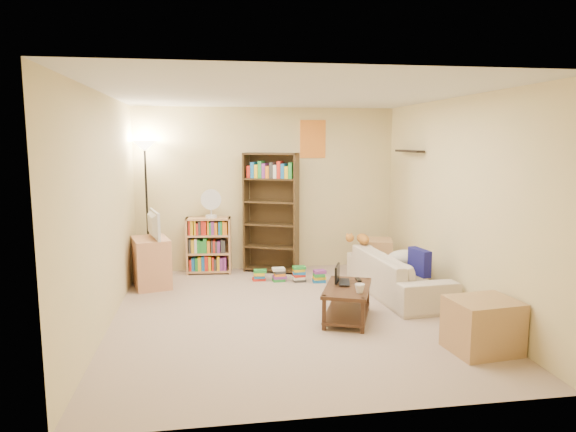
{
  "coord_description": "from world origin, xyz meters",
  "views": [
    {
      "loc": [
        -0.9,
        -5.65,
        2.0
      ],
      "look_at": [
        0.09,
        0.7,
        1.05
      ],
      "focal_mm": 32.0,
      "sensor_mm": 36.0,
      "label": 1
    }
  ],
  "objects": [
    {
      "name": "short_bookshelf",
      "position": [
        -0.91,
        2.05,
        0.43
      ],
      "size": [
        0.68,
        0.32,
        0.85
      ],
      "rotation": [
        0.0,
        0.0,
        -0.09
      ],
      "color": "tan",
      "rests_on": "ground"
    },
    {
      "name": "tv_stand",
      "position": [
        -1.7,
        1.44,
        0.34
      ],
      "size": [
        0.6,
        0.72,
        0.68
      ],
      "primitive_type": "cube",
      "rotation": [
        0.0,
        0.0,
        0.26
      ],
      "color": "tan",
      "rests_on": "ground"
    },
    {
      "name": "floor_lamp",
      "position": [
        -1.8,
        2.05,
        1.59
      ],
      "size": [
        0.34,
        0.34,
        2.0
      ],
      "color": "black",
      "rests_on": "ground"
    },
    {
      "name": "tv_remote",
      "position": [
        0.8,
        -0.05,
        0.39
      ],
      "size": [
        0.06,
        0.16,
        0.02
      ],
      "primitive_type": "cube",
      "rotation": [
        0.0,
        0.0,
        -0.07
      ],
      "color": "black",
      "rests_on": "coffee_table"
    },
    {
      "name": "laptop_screen",
      "position": [
        0.53,
        -0.12,
        0.5
      ],
      "size": [
        0.12,
        0.27,
        0.19
      ],
      "primitive_type": "cube",
      "rotation": [
        0.0,
        0.0,
        -0.37
      ],
      "color": "white",
      "rests_on": "laptop"
    },
    {
      "name": "sofa",
      "position": [
        1.52,
        0.56,
        0.27
      ],
      "size": [
        1.98,
        1.02,
        0.55
      ],
      "primitive_type": "imported",
      "rotation": [
        0.0,
        0.0,
        1.65
      ],
      "color": "#BBAF9B",
      "rests_on": "ground"
    },
    {
      "name": "tall_bookshelf",
      "position": [
        0.03,
        1.99,
        0.96
      ],
      "size": [
        0.86,
        0.58,
        1.82
      ],
      "rotation": [
        0.0,
        0.0,
        -0.41
      ],
      "color": "#3B2A16",
      "rests_on": "ground"
    },
    {
      "name": "television",
      "position": [
        -1.7,
        1.44,
        0.87
      ],
      "size": [
        0.7,
        0.41,
        0.38
      ],
      "primitive_type": "imported",
      "rotation": [
        0.0,
        0.0,
        1.83
      ],
      "color": "black",
      "rests_on": "tv_stand"
    },
    {
      "name": "mug",
      "position": [
        0.67,
        -0.53,
        0.43
      ],
      "size": [
        0.13,
        0.13,
        0.1
      ],
      "primitive_type": "imported",
      "rotation": [
        0.0,
        0.0,
        -0.11
      ],
      "color": "white",
      "rests_on": "coffee_table"
    },
    {
      "name": "desk_fan",
      "position": [
        -0.87,
        2.01,
        1.08
      ],
      "size": [
        0.3,
        0.17,
        0.43
      ],
      "color": "silver",
      "rests_on": "short_bookshelf"
    },
    {
      "name": "end_cabinet",
      "position": [
        1.65,
        -1.32,
        0.25
      ],
      "size": [
        0.66,
        0.57,
        0.51
      ],
      "primitive_type": "cube",
      "rotation": [
        0.0,
        0.0,
        0.11
      ],
      "color": "tan",
      "rests_on": "ground"
    },
    {
      "name": "coffee_table",
      "position": [
        0.61,
        -0.28,
        0.24
      ],
      "size": [
        0.76,
        0.98,
        0.38
      ],
      "rotation": [
        0.0,
        0.0,
        -0.37
      ],
      "color": "#462B1B",
      "rests_on": "ground"
    },
    {
      "name": "side_table",
      "position": [
        1.55,
        1.56,
        0.27
      ],
      "size": [
        0.59,
        0.59,
        0.54
      ],
      "primitive_type": "cube",
      "rotation": [
        0.0,
        0.0,
        -0.29
      ],
      "color": "tan",
      "rests_on": "ground"
    },
    {
      "name": "navy_pillow",
      "position": [
        1.64,
        0.17,
        0.52
      ],
      "size": [
        0.17,
        0.37,
        0.32
      ],
      "primitive_type": "cube",
      "rotation": [
        0.0,
        0.0,
        1.75
      ],
      "color": "navy",
      "rests_on": "sofa"
    },
    {
      "name": "tabby_cat",
      "position": [
        1.22,
        1.26,
        0.62
      ],
      "size": [
        0.43,
        0.18,
        0.15
      ],
      "color": "#C07428",
      "rests_on": "sofa"
    },
    {
      "name": "room",
      "position": [
        0.0,
        0.01,
        1.62
      ],
      "size": [
        4.5,
        4.54,
        2.52
      ],
      "color": "tan",
      "rests_on": "ground"
    },
    {
      "name": "cream_blanket",
      "position": [
        1.65,
        0.62,
        0.47
      ],
      "size": [
        0.5,
        0.36,
        0.22
      ],
      "primitive_type": "ellipsoid",
      "color": "beige",
      "rests_on": "sofa"
    },
    {
      "name": "laptop",
      "position": [
        0.65,
        -0.16,
        0.39
      ],
      "size": [
        0.39,
        0.34,
        0.02
      ],
      "primitive_type": "imported",
      "rotation": [
        0.0,
        0.0,
        1.32
      ],
      "color": "black",
      "rests_on": "coffee_table"
    },
    {
      "name": "book_stacks",
      "position": [
        0.23,
        1.39,
        0.1
      ],
      "size": [
        1.01,
        0.37,
        0.23
      ],
      "color": "red",
      "rests_on": "ground"
    }
  ]
}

